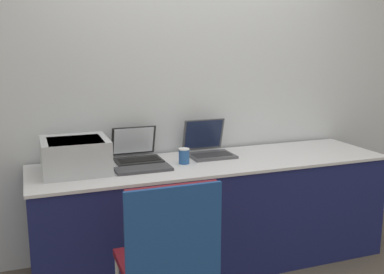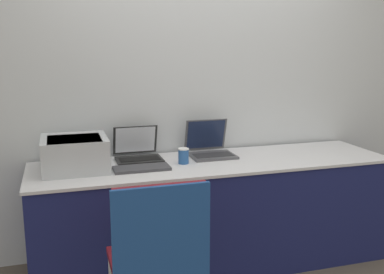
# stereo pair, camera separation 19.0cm
# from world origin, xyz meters

# --- Properties ---
(wall_back) EXTENTS (8.00, 0.05, 2.60)m
(wall_back) POSITION_xyz_m (0.00, 0.75, 1.30)
(wall_back) COLOR silver
(wall_back) RESTS_ON ground_plane
(table) EXTENTS (2.60, 0.71, 0.79)m
(table) POSITION_xyz_m (0.00, 0.34, 0.40)
(table) COLOR #191E51
(table) RESTS_ON ground_plane
(printer) EXTENTS (0.43, 0.42, 0.22)m
(printer) POSITION_xyz_m (-0.97, 0.39, 0.91)
(printer) COLOR #B2B7BC
(printer) RESTS_ON table
(laptop_left) EXTENTS (0.33, 0.31, 0.24)m
(laptop_left) POSITION_xyz_m (-0.52, 0.56, 0.84)
(laptop_left) COLOR black
(laptop_left) RESTS_ON table
(laptop_right) EXTENTS (0.33, 0.33, 0.26)m
(laptop_right) POSITION_xyz_m (0.03, 0.52, 0.85)
(laptop_right) COLOR #4C4C51
(laptop_right) RESTS_ON table
(external_keyboard) EXTENTS (0.38, 0.16, 0.02)m
(external_keyboard) POSITION_xyz_m (-0.54, 0.27, 0.80)
(external_keyboard) COLOR #3D3D42
(external_keyboard) RESTS_ON table
(coffee_cup) EXTENTS (0.08, 0.08, 0.11)m
(coffee_cup) POSITION_xyz_m (-0.23, 0.34, 0.85)
(coffee_cup) COLOR #285699
(coffee_cup) RESTS_ON table
(chair) EXTENTS (0.50, 0.43, 0.94)m
(chair) POSITION_xyz_m (-0.60, -0.47, 0.58)
(chair) COLOR maroon
(chair) RESTS_ON ground_plane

